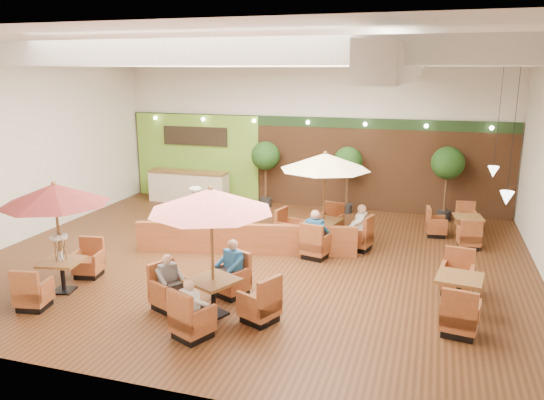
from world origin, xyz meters
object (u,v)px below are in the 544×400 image
at_px(table_3, 196,213).
at_px(diner_1, 231,263).
at_px(table_4, 458,295).
at_px(topiary_2, 448,166).
at_px(diner_4, 359,223).
at_px(booth_divider, 245,239).
at_px(table_0, 56,209).
at_px(diner_0, 192,302).
at_px(service_counter, 189,187).
at_px(table_2, 325,183).
at_px(topiary_0, 266,158).
at_px(table_5, 458,228).
at_px(table_1, 212,229).
at_px(topiary_1, 348,164).
at_px(diner_3, 316,230).
at_px(diner_2, 169,276).

bearing_deg(table_3, diner_1, -44.52).
relative_size(table_3, table_4, 0.94).
height_order(topiary_2, diner_4, topiary_2).
distance_m(booth_divider, table_0, 4.93).
bearing_deg(diner_0, booth_divider, 122.48).
xyz_separation_m(table_3, diner_4, (5.14, -0.52, 0.28)).
relative_size(service_counter, topiary_2, 1.22).
distance_m(table_2, topiary_0, 4.79).
bearing_deg(table_4, diner_4, 135.60).
distance_m(table_5, diner_4, 3.30).
bearing_deg(topiary_2, table_3, -156.21).
bearing_deg(table_1, topiary_1, 106.14).
bearing_deg(table_4, diner_3, 155.03).
bearing_deg(table_3, topiary_2, 35.84).
distance_m(topiary_2, diner_2, 10.31).
xyz_separation_m(service_counter, table_2, (5.90, -3.58, 1.26)).
distance_m(service_counter, diner_0, 10.54).
xyz_separation_m(table_2, topiary_2, (3.26, 3.78, -0.01)).
relative_size(topiary_0, diner_4, 2.84).
bearing_deg(diner_4, table_2, 94.32).
bearing_deg(table_2, topiary_2, 62.04).
relative_size(booth_divider, table_4, 2.20).
bearing_deg(diner_4, topiary_1, 18.74).
bearing_deg(diner_2, service_counter, -125.00).
bearing_deg(service_counter, table_3, -60.35).
distance_m(table_1, diner_2, 1.47).
bearing_deg(topiary_2, diner_2, -122.28).
relative_size(topiary_2, diner_3, 2.84).
bearing_deg(table_1, booth_divider, 124.46).
bearing_deg(topiary_2, table_2, -130.70).
bearing_deg(diner_0, diner_4, 93.73).
bearing_deg(table_4, table_1, -153.02).
height_order(booth_divider, table_1, table_1).
distance_m(table_5, diner_2, 8.98).
bearing_deg(diner_4, booth_divider, 117.40).
bearing_deg(table_2, diner_3, -77.26).
xyz_separation_m(table_0, table_4, (8.43, 1.51, -1.54)).
height_order(table_0, topiary_1, table_0).
height_order(diner_0, diner_3, diner_3).
bearing_deg(topiary_0, diner_1, -77.58).
xyz_separation_m(table_3, diner_3, (4.15, -1.51, 0.29)).
bearing_deg(table_0, table_3, 71.31).
bearing_deg(diner_4, topiary_2, -26.57).
relative_size(booth_divider, table_3, 2.35).
bearing_deg(table_3, booth_divider, -25.56).
distance_m(diner_2, diner_3, 4.48).
height_order(table_4, diner_3, diner_3).
bearing_deg(diner_2, diner_3, -178.16).
height_order(table_3, diner_2, table_3).
height_order(table_2, table_5, table_2).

